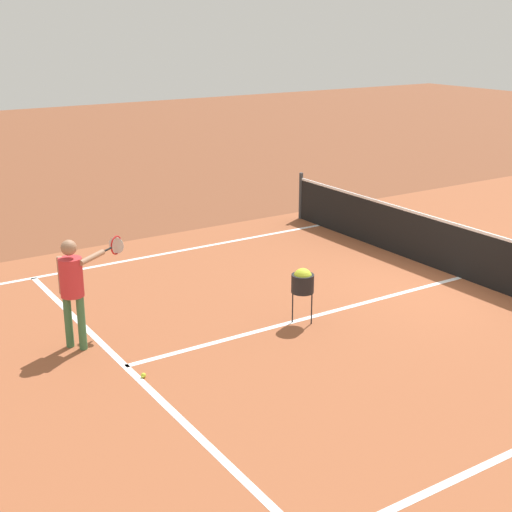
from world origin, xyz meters
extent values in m
plane|color=brown|center=(0.00, 0.00, 0.00)|extent=(60.00, 60.00, 0.00)
cube|color=#9E5433|center=(0.00, 0.00, 0.00)|extent=(10.62, 24.40, 0.00)
cube|color=white|center=(-4.11, -5.95, 0.00)|extent=(0.10, 11.89, 0.01)
cube|color=white|center=(0.00, -6.40, 0.00)|extent=(8.22, 0.10, 0.01)
cube|color=white|center=(0.00, -3.20, 0.00)|extent=(0.10, 6.40, 0.01)
cylinder|color=#33383D|center=(-4.82, 0.00, 0.54)|extent=(0.09, 0.09, 1.07)
cube|color=black|center=(0.00, 0.00, 0.46)|extent=(9.63, 0.02, 0.91)
cube|color=white|center=(0.00, 0.00, 0.94)|extent=(9.63, 0.03, 0.05)
cylinder|color=#3F7247|center=(-1.00, -6.80, 0.39)|extent=(0.11, 0.11, 0.78)
cylinder|color=#3F7247|center=(-0.82, -6.68, 0.39)|extent=(0.11, 0.11, 0.78)
cylinder|color=red|center=(-0.91, -6.74, 1.05)|extent=(0.32, 0.32, 0.55)
sphere|color=#A87A5B|center=(-0.91, -6.74, 1.47)|extent=(0.22, 0.22, 0.22)
cylinder|color=#A87A5B|center=(-1.05, -6.84, 1.06)|extent=(0.08, 0.08, 0.53)
cylinder|color=#A87A5B|center=(-0.92, -6.43, 1.27)|extent=(0.37, 0.48, 0.08)
cylinder|color=black|center=(-1.14, -6.12, 1.27)|extent=(0.15, 0.20, 0.03)
torus|color=red|center=(-1.27, -5.92, 1.27)|extent=(0.18, 0.24, 0.28)
cylinder|color=silver|center=(-1.27, -5.92, 1.27)|extent=(0.21, 0.15, 0.25)
cylinder|color=black|center=(0.10, -3.58, 0.64)|extent=(0.34, 0.34, 0.28)
cylinder|color=black|center=(0.00, -3.68, 0.25)|extent=(0.02, 0.02, 0.50)
cylinder|color=black|center=(0.21, -3.48, 0.25)|extent=(0.02, 0.02, 0.50)
sphere|color=#CCE033|center=(0.10, -3.58, 0.73)|extent=(0.29, 0.29, 0.29)
sphere|color=#CCE033|center=(0.42, -6.33, 0.03)|extent=(0.07, 0.07, 0.07)
camera|label=1|loc=(8.21, -9.65, 4.38)|focal=50.80mm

